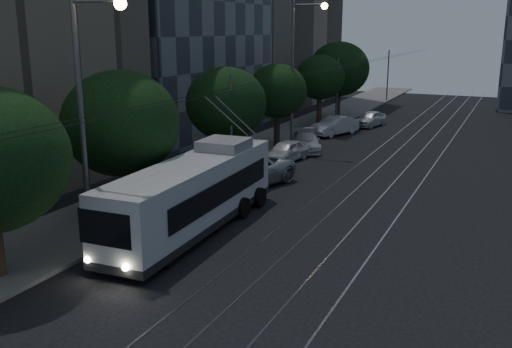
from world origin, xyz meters
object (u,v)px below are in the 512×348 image
object	(u,v)px
car_white_a	(286,151)
car_white_b	(306,141)
pickup_silver	(244,172)
car_white_c	(335,126)
trolleybus	(195,194)
streetlamp_near	(89,102)
streetlamp_far	(298,62)
car_white_d	(370,119)

from	to	relation	value
car_white_a	car_white_b	distance (m)	3.71
pickup_silver	car_white_b	world-z (taller)	pickup_silver
car_white_b	car_white_c	size ratio (longest dim) A/B	1.02
trolleybus	streetlamp_near	world-z (taller)	streetlamp_near
car_white_b	streetlamp_near	xyz separation A→B (m)	(-0.49, -21.54, 5.23)
trolleybus	car_white_b	bearing A→B (deg)	92.07
streetlamp_near	car_white_c	bearing A→B (deg)	89.01
pickup_silver	car_white_c	size ratio (longest dim) A/B	1.36
trolleybus	pickup_silver	size ratio (longest dim) A/B	1.90
car_white_a	streetlamp_near	world-z (taller)	streetlamp_near
car_white_a	car_white_c	distance (m)	10.53
streetlamp_near	streetlamp_far	distance (m)	21.15
pickup_silver	car_white_b	xyz separation A→B (m)	(-0.29, 10.49, -0.19)
car_white_b	car_white_d	world-z (taller)	car_white_d
pickup_silver	car_white_c	distance (m)	17.32
pickup_silver	streetlamp_far	world-z (taller)	streetlamp_far
car_white_a	car_white_b	world-z (taller)	car_white_a
car_white_a	streetlamp_near	bearing A→B (deg)	-82.06
car_white_b	car_white_d	bearing A→B (deg)	58.04
car_white_c	streetlamp_near	xyz separation A→B (m)	(-0.49, -28.37, 5.15)
car_white_d	streetlamp_far	size ratio (longest dim) A/B	0.39
streetlamp_near	streetlamp_far	xyz separation A→B (m)	(-0.03, 21.14, 0.34)
car_white_a	car_white_b	bearing A→B (deg)	99.51
trolleybus	streetlamp_far	world-z (taller)	streetlamp_far
pickup_silver	car_white_a	bearing A→B (deg)	108.01
car_white_a	car_white_c	world-z (taller)	car_white_c
car_white_b	pickup_silver	bearing A→B (deg)	-112.87
car_white_c	streetlamp_near	size ratio (longest dim) A/B	0.47
car_white_c	car_white_d	size ratio (longest dim) A/B	1.13
car_white_a	streetlamp_near	size ratio (longest dim) A/B	0.41
trolleybus	streetlamp_far	bearing A→B (deg)	93.88
trolleybus	car_white_d	distance (m)	29.70
car_white_b	car_white_c	xyz separation A→B (m)	(0.00, 6.82, 0.08)
pickup_silver	streetlamp_near	xyz separation A→B (m)	(-0.78, -11.05, 5.04)
streetlamp_far	trolleybus	bearing A→B (deg)	-83.62
car_white_a	streetlamp_near	xyz separation A→B (m)	(-0.49, -17.83, 5.22)
car_white_b	car_white_c	bearing A→B (deg)	65.54
pickup_silver	streetlamp_near	size ratio (longest dim) A/B	0.64
trolleybus	streetlamp_far	size ratio (longest dim) A/B	1.14
car_white_a	streetlamp_far	world-z (taller)	streetlamp_far
car_white_a	car_white_b	size ratio (longest dim) A/B	0.86
trolleybus	pickup_silver	distance (m)	7.16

